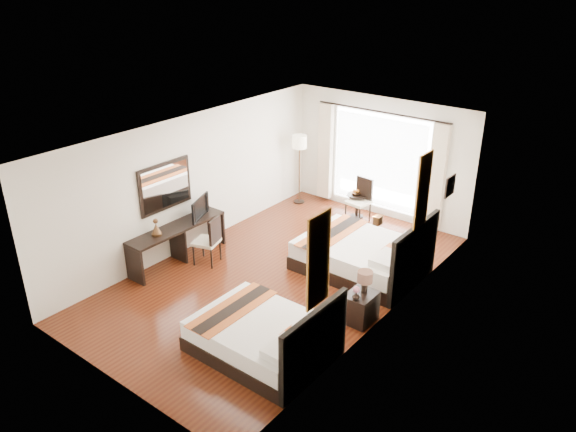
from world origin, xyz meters
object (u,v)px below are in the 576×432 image
Objects in this scene: window_chair at (359,208)px; floor_lamp at (300,146)px; bed_far at (364,256)px; television at (197,207)px; desk_chair at (208,249)px; vase at (356,297)px; bed_near at (265,337)px; console_desk at (178,243)px; side_table at (357,206)px; nightstand at (360,307)px; table_lamp at (365,278)px; fruit_bowl at (356,193)px.

floor_lamp is at bearing -84.37° from window_chair.
bed_far is 3.00× the size of television.
desk_chair is at bearing -148.21° from bed_far.
floor_lamp is (-3.02, 1.96, 1.13)m from bed_far.
window_chair is at bearing 120.58° from vase.
console_desk is at bearing 159.95° from bed_near.
bed_near is 5.43m from side_table.
bed_far is 1.68m from nightstand.
vase is at bearing -84.88° from nightstand.
bed_near reaches higher than side_table.
console_desk is at bearing -172.48° from table_lamp.
bed_near is 3.75m from television.
desk_chair is (-3.44, -0.24, -0.47)m from table_lamp.
bed_near is at bearing -20.05° from console_desk.
vase is 0.06× the size of console_desk.
table_lamp reaches higher than console_desk.
table_lamp is 0.35m from vase.
bed_far reaches higher than side_table.
vase reaches higher than fruit_bowl.
television is at bearing 87.92° from console_desk.
bed_near is at bearing -113.25° from nightstand.
bed_near is at bearing -87.80° from bed_far.
television is 0.89m from desk_chair.
side_table is (1.59, 0.15, -1.18)m from floor_lamp.
television reaches higher than fruit_bowl.
bed_near is at bearing -116.65° from vase.
floor_lamp reaches higher than bed_far.
console_desk is at bearing -91.96° from floor_lamp.
table_lamp is 4.18m from side_table.
fruit_bowl is at bearing -125.12° from desk_chair.
console_desk is 2.21× the size of desk_chair.
bed_near reaches higher than fruit_bowl.
console_desk reaches higher than side_table.
desk_chair is 4.44× the size of fruit_bowl.
side_table is (-1.55, 5.21, -0.01)m from bed_near.
table_lamp is 0.71× the size of side_table.
fruit_bowl is (-2.30, 3.73, 0.03)m from vase.
bed_near is 3.48m from console_desk.
floor_lamp is at bearing 136.81° from vase.
television is at bearing 175.56° from vase.
side_table is at bearing 122.20° from nightstand.
bed_far is 4.23× the size of nightstand.
window_chair is (-1.41, 5.04, 0.01)m from bed_near.
television is (-3.25, 1.74, 0.68)m from bed_near.
console_desk is 9.82× the size of fruit_bowl.
bed_near reaches higher than vase.
bed_near reaches higher than table_lamp.
bed_near is at bearing 21.88° from window_chair.
floor_lamp reaches higher than fruit_bowl.
bed_near is 2.02× the size of window_chair.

